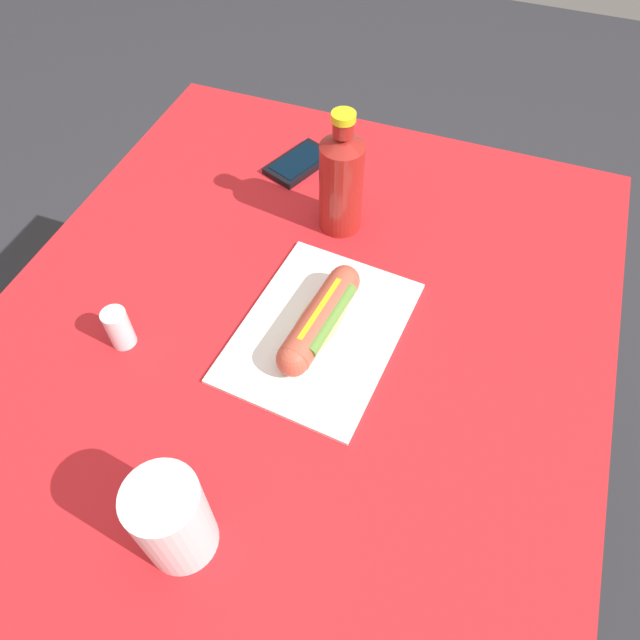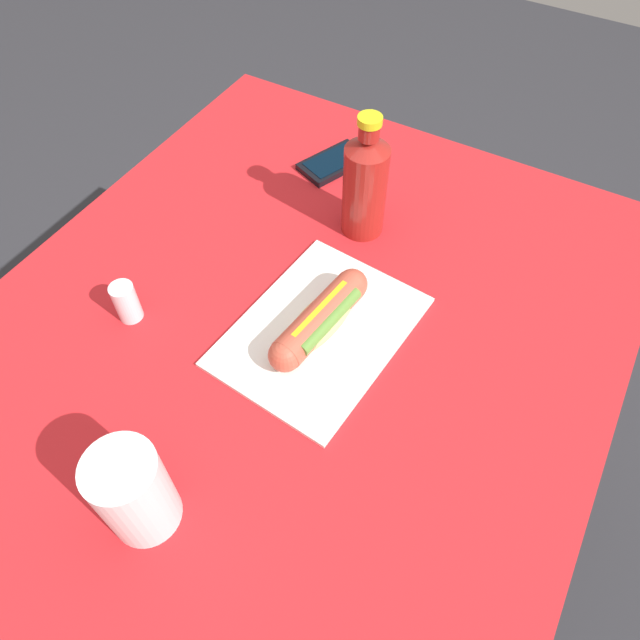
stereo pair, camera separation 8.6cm
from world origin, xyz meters
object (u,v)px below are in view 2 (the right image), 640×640
(hot_dog, at_px, (320,319))
(salt_shaker, at_px, (126,302))
(soda_bottle, at_px, (365,184))
(drinking_cup, at_px, (134,493))
(cell_phone, at_px, (333,163))

(hot_dog, bearing_deg, salt_shaker, -66.55)
(soda_bottle, distance_m, salt_shaker, 0.41)
(soda_bottle, bearing_deg, drinking_cup, 0.22)
(cell_phone, relative_size, soda_bottle, 0.66)
(cell_phone, bearing_deg, salt_shaker, -11.21)
(soda_bottle, xyz_separation_m, drinking_cup, (0.57, 0.00, -0.03))
(hot_dog, bearing_deg, cell_phone, -153.92)
(hot_dog, xyz_separation_m, cell_phone, (-0.35, -0.17, -0.03))
(soda_bottle, xyz_separation_m, salt_shaker, (0.35, -0.22, -0.06))
(hot_dog, distance_m, salt_shaker, 0.29)
(hot_dog, bearing_deg, drinking_cup, -7.84)
(hot_dog, distance_m, cell_phone, 0.39)
(cell_phone, distance_m, drinking_cup, 0.71)
(hot_dog, height_order, salt_shaker, salt_shaker)
(drinking_cup, bearing_deg, cell_phone, -169.70)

